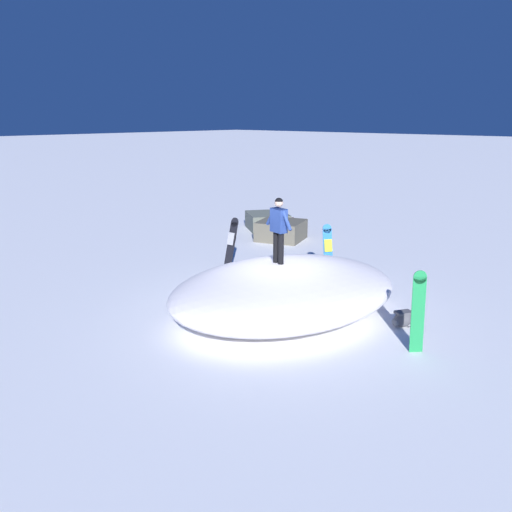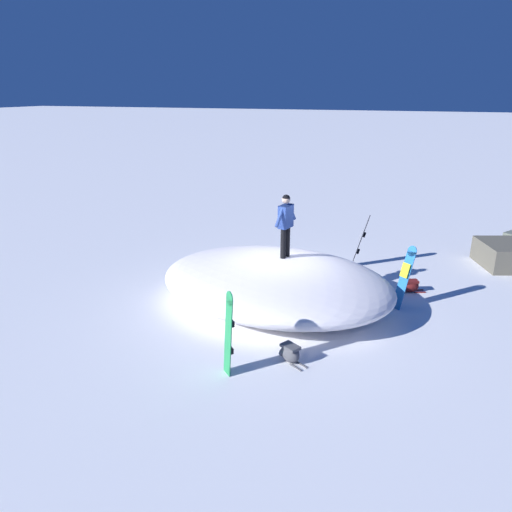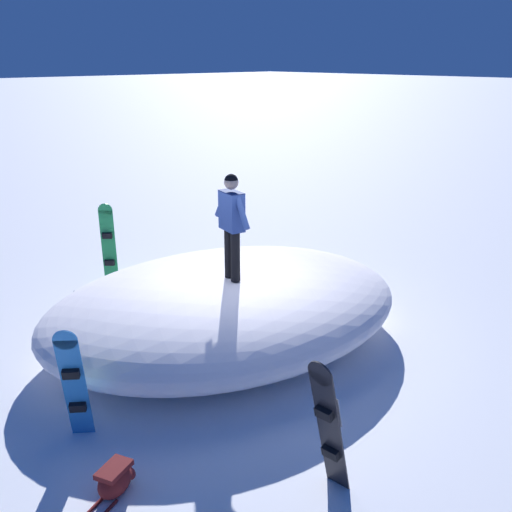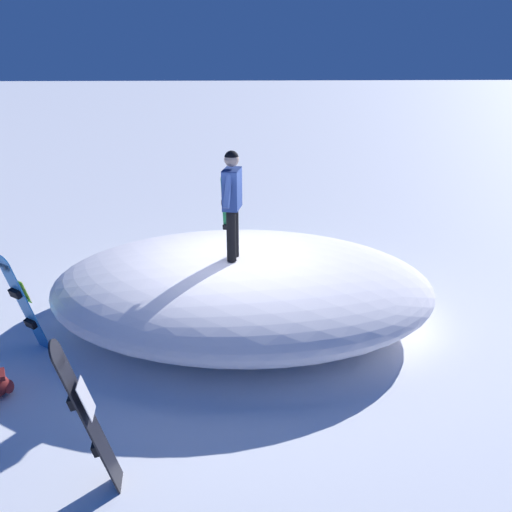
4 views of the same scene
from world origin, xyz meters
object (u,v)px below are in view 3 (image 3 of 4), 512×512
at_px(snowboarder_standing, 232,219).
at_px(snowboard_primary_upright, 328,425).
at_px(backpack_near, 116,479).
at_px(backpack_far, 86,302).
at_px(snowboard_secondary_upright, 74,383).
at_px(snowboard_tertiary_upright, 108,244).

height_order(snowboarder_standing, snowboard_primary_upright, snowboarder_standing).
bearing_deg(backpack_near, backpack_far, -24.78).
height_order(snowboarder_standing, snowboard_secondary_upright, snowboarder_standing).
bearing_deg(snowboard_secondary_upright, backpack_far, -29.37).
height_order(snowboard_secondary_upright, snowboard_tertiary_upright, snowboard_tertiary_upright).
bearing_deg(snowboard_tertiary_upright, snowboarder_standing, -179.81).
distance_m(snowboard_secondary_upright, backpack_far, 4.00).
distance_m(snowboarder_standing, snowboard_secondary_upright, 3.25).
bearing_deg(backpack_far, snowboard_primary_upright, 175.32).
relative_size(snowboarder_standing, backpack_far, 2.35).
height_order(snowboard_secondary_upright, backpack_near, snowboard_secondary_upright).
bearing_deg(snowboarder_standing, snowboard_secondary_upright, 101.02).
xyz_separation_m(snowboarder_standing, snowboard_tertiary_upright, (3.66, 0.01, -1.23)).
relative_size(snowboard_secondary_upright, backpack_near, 2.26).
bearing_deg(snowboard_primary_upright, backpack_near, 45.92).
xyz_separation_m(snowboarder_standing, backpack_far, (2.88, 0.99, -1.92)).
height_order(snowboarder_standing, snowboard_tertiary_upright, snowboarder_standing).
height_order(snowboarder_standing, backpack_near, snowboarder_standing).
relative_size(snowboarder_standing, snowboard_tertiary_upright, 0.94).
xyz_separation_m(snowboard_tertiary_upright, backpack_far, (-0.79, 0.98, -0.69)).
bearing_deg(snowboard_secondary_upright, snowboard_tertiary_upright, -34.57).
relative_size(snowboard_primary_upright, backpack_far, 2.43).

